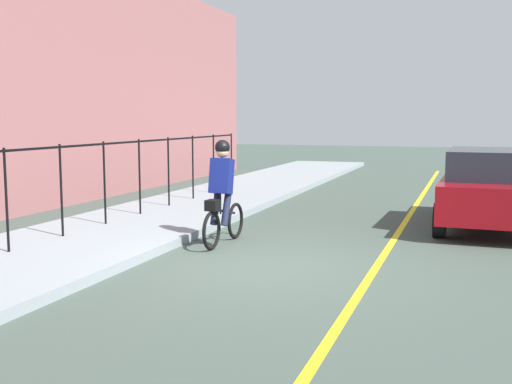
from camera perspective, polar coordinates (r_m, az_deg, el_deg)
The scene contains 6 objects.
ground_plane at distance 9.20m, azimuth 0.68°, elevation -6.90°, with size 80.00×80.00×0.00m, color #3C4942.
lane_line_centre at distance 8.84m, azimuth 10.64°, elevation -7.58°, with size 36.00×0.12×0.01m, color yellow.
sidewalk at distance 10.74m, azimuth -16.84°, elevation -4.79°, with size 40.00×3.20×0.15m, color gray.
iron_fence at distance 11.61m, azimuth -15.74°, elevation 2.09°, with size 14.68×0.04×1.60m.
cyclist_lead at distance 10.57m, azimuth -3.18°, elevation -0.09°, with size 1.71×0.37×1.83m.
patrol_sedan at distance 13.12m, azimuth 20.93°, elevation 0.45°, with size 4.44×2.01×1.58m.
Camera 1 is at (-8.47, -2.85, 2.19)m, focal length 43.04 mm.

